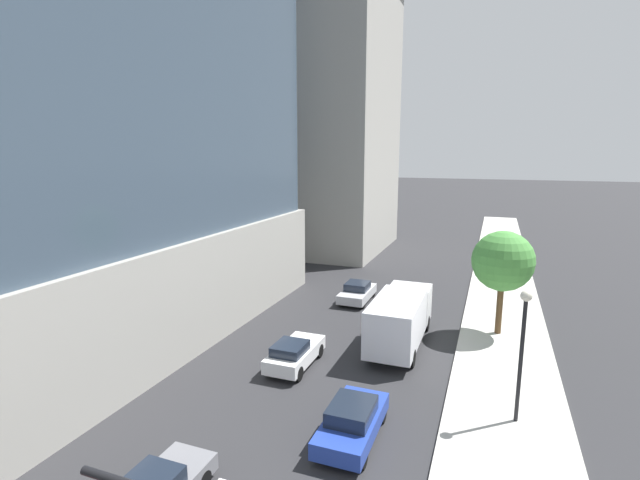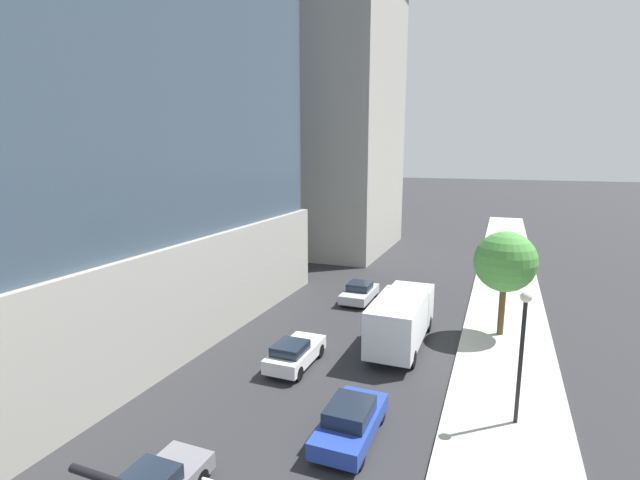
% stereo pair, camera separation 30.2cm
% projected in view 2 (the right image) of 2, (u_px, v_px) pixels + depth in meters
% --- Properties ---
extents(sidewalk, '(4.94, 120.00, 0.15)m').
position_uv_depth(sidewalk, '(506.00, 388.00, 21.24)').
color(sidewalk, '#B2AFA8').
rests_on(sidewalk, ground).
extents(construction_building, '(16.12, 20.10, 39.12)m').
position_uv_depth(construction_building, '(322.00, 94.00, 50.32)').
color(construction_building, '#9E9B93').
rests_on(construction_building, ground).
extents(street_lamp, '(0.44, 0.44, 5.44)m').
position_uv_depth(street_lamp, '(523.00, 337.00, 17.73)').
color(street_lamp, black).
rests_on(street_lamp, sidewalk).
extents(street_tree, '(3.52, 3.52, 6.16)m').
position_uv_depth(street_tree, '(505.00, 262.00, 26.52)').
color(street_tree, brown).
rests_on(street_tree, sidewalk).
extents(car_blue, '(1.86, 4.34, 1.50)m').
position_uv_depth(car_blue, '(350.00, 421.00, 17.43)').
color(car_blue, '#233D9E').
rests_on(car_blue, ground).
extents(car_white, '(1.77, 4.09, 1.46)m').
position_uv_depth(car_white, '(295.00, 353.00, 23.36)').
color(car_white, silver).
rests_on(car_white, ground).
extents(car_silver, '(1.90, 4.13, 1.40)m').
position_uv_depth(car_silver, '(360.00, 292.00, 33.71)').
color(car_silver, '#B7B7BC').
rests_on(car_silver, ground).
extents(box_truck, '(2.44, 7.63, 3.02)m').
position_uv_depth(box_truck, '(401.00, 317.00, 25.62)').
color(box_truck, silver).
rests_on(box_truck, ground).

